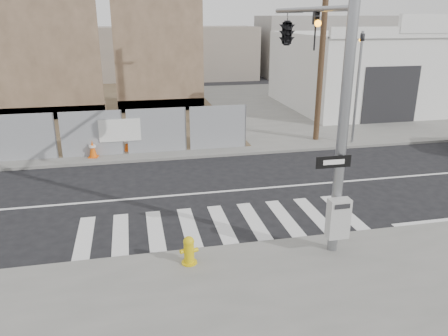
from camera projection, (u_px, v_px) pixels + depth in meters
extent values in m
plane|color=black|center=(207.00, 193.00, 15.53)|extent=(100.00, 100.00, 0.00)
cube|color=slate|center=(170.00, 112.00, 28.43)|extent=(50.00, 20.00, 0.12)
cylinder|color=gray|center=(344.00, 119.00, 10.41)|extent=(0.26, 0.26, 7.00)
cylinder|color=gray|center=(308.00, 10.00, 11.98)|extent=(0.14, 5.20, 0.14)
cube|color=#B2B2AF|center=(338.00, 218.00, 10.95)|extent=(0.55, 0.30, 1.05)
cube|color=black|center=(334.00, 162.00, 10.54)|extent=(0.90, 0.03, 0.30)
cube|color=silver|center=(334.00, 162.00, 10.52)|extent=(0.55, 0.01, 0.12)
imported|color=black|center=(316.00, 31.00, 11.61)|extent=(0.16, 0.20, 1.00)
imported|color=black|center=(287.00, 29.00, 13.64)|extent=(0.53, 2.48, 1.00)
cylinder|color=gray|center=(357.00, 89.00, 20.47)|extent=(0.12, 0.12, 5.20)
imported|color=black|center=(363.00, 33.00, 19.65)|extent=(0.16, 0.20, 1.00)
cube|color=brown|center=(45.00, 50.00, 24.78)|extent=(6.00, 0.50, 8.00)
cube|color=brown|center=(54.00, 111.00, 26.34)|extent=(6.00, 1.30, 0.80)
cube|color=brown|center=(159.00, 47.00, 27.00)|extent=(5.50, 0.50, 8.00)
cube|color=brown|center=(161.00, 104.00, 28.55)|extent=(5.50, 1.30, 0.80)
cube|color=silver|center=(377.00, 70.00, 29.49)|extent=(12.00, 10.00, 4.80)
cube|color=silver|center=(431.00, 32.00, 24.02)|extent=(12.00, 0.30, 0.60)
cube|color=silver|center=(433.00, 23.00, 23.82)|extent=(4.00, 0.30, 1.00)
cube|color=black|center=(391.00, 95.00, 24.72)|extent=(3.40, 0.06, 3.20)
cylinder|color=#513925|center=(323.00, 35.00, 20.22)|extent=(0.28, 0.28, 10.00)
cylinder|color=gold|center=(189.00, 262.00, 10.89)|extent=(0.50, 0.50, 0.04)
cylinder|color=gold|center=(189.00, 253.00, 10.80)|extent=(0.32, 0.32, 0.58)
sphere|color=gold|center=(189.00, 242.00, 10.69)|extent=(0.27, 0.27, 0.27)
cylinder|color=gold|center=(183.00, 251.00, 10.75)|extent=(0.16, 0.15, 0.11)
cylinder|color=gold|center=(195.00, 250.00, 10.81)|extent=(0.16, 0.15, 0.11)
cube|color=#E5580C|center=(93.00, 157.00, 19.07)|extent=(0.46, 0.46, 0.03)
cone|color=#E5580C|center=(93.00, 149.00, 18.95)|extent=(0.41, 0.41, 0.77)
cylinder|color=silver|center=(92.00, 146.00, 18.91)|extent=(0.30, 0.30, 0.09)
cube|color=#FF550D|center=(128.00, 151.00, 19.85)|extent=(0.39, 0.39, 0.03)
cone|color=#FF550D|center=(127.00, 144.00, 19.74)|extent=(0.35, 0.35, 0.71)
cylinder|color=silver|center=(127.00, 142.00, 19.71)|extent=(0.27, 0.27, 0.08)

